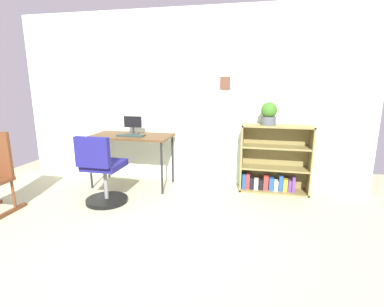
% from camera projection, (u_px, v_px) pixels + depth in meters
% --- Properties ---
extents(ground_plane, '(6.24, 6.24, 0.00)m').
position_uv_depth(ground_plane, '(128.00, 254.00, 2.69)').
color(ground_plane, tan).
extents(wall_back, '(5.20, 0.12, 2.50)m').
position_uv_depth(wall_back, '(186.00, 99.00, 4.43)').
color(wall_back, silver).
rests_on(wall_back, ground_plane).
extents(desk, '(1.15, 0.58, 0.75)m').
position_uv_depth(desk, '(131.00, 139.00, 4.31)').
color(desk, '#4D331C').
rests_on(desk, ground_plane).
extents(monitor, '(0.27, 0.16, 0.26)m').
position_uv_depth(monitor, '(133.00, 125.00, 4.35)').
color(monitor, '#262628').
rests_on(monitor, desk).
extents(keyboard, '(0.38, 0.14, 0.02)m').
position_uv_depth(keyboard, '(131.00, 136.00, 4.21)').
color(keyboard, '#20312D').
rests_on(keyboard, desk).
extents(office_chair, '(0.52, 0.55, 0.89)m').
position_uv_depth(office_chair, '(102.00, 175.00, 3.70)').
color(office_chair, black).
rests_on(office_chair, ground_plane).
extents(bookshelf_low, '(0.93, 0.30, 0.93)m').
position_uv_depth(bookshelf_low, '(274.00, 162.00, 4.17)').
color(bookshelf_low, olive).
rests_on(bookshelf_low, ground_plane).
extents(potted_plant_on_shelf, '(0.21, 0.21, 0.30)m').
position_uv_depth(potted_plant_on_shelf, '(269.00, 113.00, 3.97)').
color(potted_plant_on_shelf, '#474C51').
rests_on(potted_plant_on_shelf, bookshelf_low).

